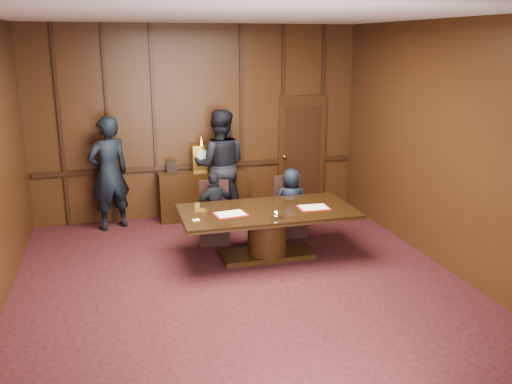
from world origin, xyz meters
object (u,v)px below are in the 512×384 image
at_px(sideboard, 203,193).
at_px(witness_left, 109,173).
at_px(witness_right, 220,166).
at_px(signatory_right, 291,203).
at_px(signatory_left, 215,208).
at_px(conference_table, 267,225).

distance_m(sideboard, witness_left, 1.73).
bearing_deg(witness_right, witness_left, 13.31).
height_order(sideboard, signatory_right, sideboard).
distance_m(signatory_left, witness_right, 1.32).
bearing_deg(witness_right, signatory_right, 142.20).
relative_size(signatory_right, witness_left, 0.59).
bearing_deg(witness_left, sideboard, 161.12).
xyz_separation_m(signatory_left, witness_right, (0.33, 1.20, 0.43)).
bearing_deg(conference_table, signatory_right, 50.91).
height_order(conference_table, witness_right, witness_right).
xyz_separation_m(conference_table, witness_left, (-2.27, 2.00, 0.48)).
xyz_separation_m(sideboard, witness_left, (-1.65, -0.16, 0.51)).
relative_size(conference_table, signatory_right, 2.24).
distance_m(sideboard, signatory_right, 1.86).
bearing_deg(witness_left, signatory_left, 118.99).
relative_size(conference_table, witness_right, 1.29).
bearing_deg(signatory_left, sideboard, -103.19).
relative_size(signatory_right, witness_right, 0.57).
xyz_separation_m(signatory_left, witness_left, (-1.62, 1.20, 0.40)).
bearing_deg(sideboard, signatory_left, -91.41).
bearing_deg(witness_right, conference_table, 112.35).
bearing_deg(conference_table, sideboard, 105.93).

